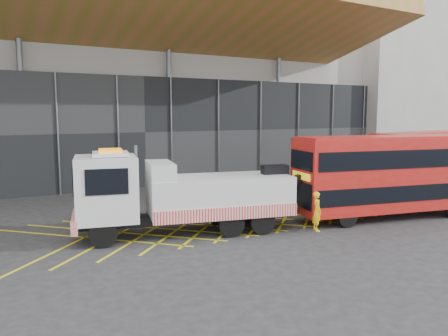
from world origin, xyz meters
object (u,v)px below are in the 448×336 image
bus_second (422,157)px  recovery_truck (179,194)px  bus_towed (392,172)px  worker (317,211)px

bus_second → recovery_truck: bearing=179.9°
bus_towed → bus_second: (9.31, 5.07, -0.10)m
bus_towed → worker: bearing=-167.0°
recovery_truck → bus_second: bearing=20.4°
bus_towed → bus_second: size_ratio=1.05×
bus_towed → recovery_truck: bearing=178.9°
recovery_truck → bus_second: 20.28m
bus_towed → worker: 5.30m
bus_towed → worker: size_ratio=5.79×
bus_second → worker: 15.36m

